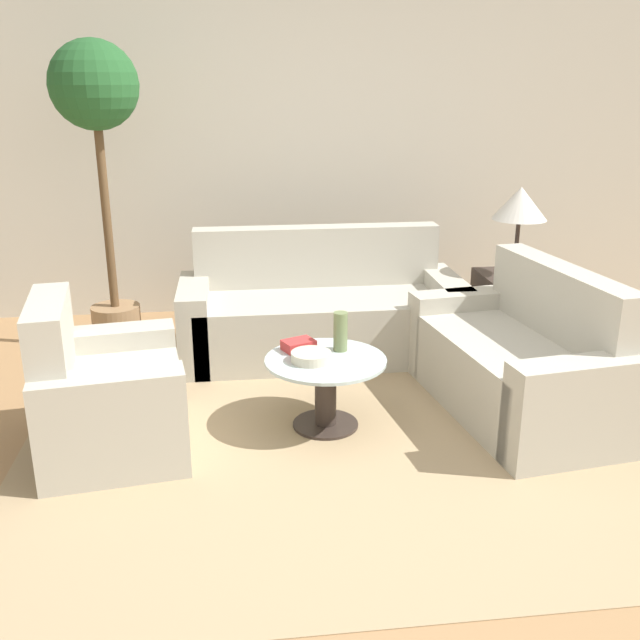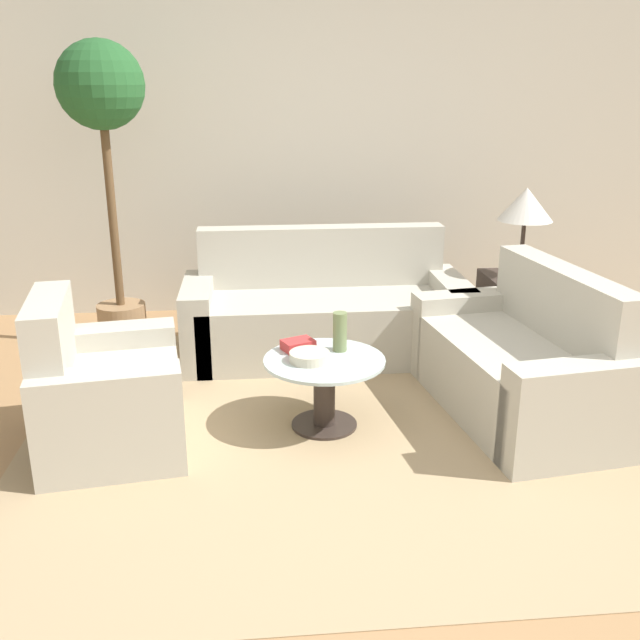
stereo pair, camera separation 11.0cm
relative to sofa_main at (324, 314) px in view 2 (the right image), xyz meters
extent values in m
plane|color=#9E754C|center=(-0.07, -1.84, -0.29)|extent=(14.00, 14.00, 0.00)
cube|color=beige|center=(-0.07, 1.12, 1.01)|extent=(10.00, 0.06, 2.60)
cube|color=tan|center=(-0.12, -1.17, -0.28)|extent=(3.27, 3.19, 0.01)
cube|color=#B2AD9E|center=(0.00, -0.08, -0.06)|extent=(1.76, 0.77, 0.44)
cube|color=#B2AD9E|center=(0.00, 0.22, 0.15)|extent=(1.76, 0.18, 0.87)
cube|color=#B2AD9E|center=(-0.88, -0.08, -0.01)|extent=(0.20, 0.77, 0.55)
cube|color=#B2AD9E|center=(0.88, -0.08, -0.01)|extent=(0.20, 0.77, 0.55)
cube|color=#B2AD9E|center=(-1.26, -1.27, -0.06)|extent=(0.80, 0.77, 0.44)
cube|color=#B2AD9E|center=(-1.52, -1.30, 0.13)|extent=(0.27, 0.70, 0.83)
cube|color=#B2AD9E|center=(-1.21, -1.60, -0.01)|extent=(0.73, 0.30, 0.55)
cube|color=#B2AD9E|center=(-1.30, -0.93, -0.01)|extent=(0.73, 0.30, 0.55)
cube|color=#B2AD9E|center=(0.99, -1.09, -0.06)|extent=(0.90, 1.35, 0.44)
cube|color=#B2AD9E|center=(1.26, -1.05, 0.14)|extent=(0.35, 1.28, 0.85)
cube|color=#B2AD9E|center=(0.90, -0.46, -0.01)|extent=(0.76, 0.30, 0.55)
cube|color=#B2AD9E|center=(1.08, -1.71, -0.01)|extent=(0.76, 0.30, 0.55)
cylinder|color=#332823|center=(-0.12, -1.17, -0.28)|extent=(0.37, 0.37, 0.02)
cylinder|color=#332823|center=(-0.12, -1.17, -0.09)|extent=(0.12, 0.12, 0.39)
cylinder|color=#B2C6C6|center=(-0.12, -1.17, 0.11)|extent=(0.67, 0.67, 0.02)
cube|color=#332823|center=(1.38, -0.07, -0.01)|extent=(0.47, 0.47, 0.55)
cylinder|color=#332823|center=(1.38, -0.07, 0.27)|extent=(0.18, 0.18, 0.02)
cylinder|color=#332823|center=(1.38, -0.07, 0.47)|extent=(0.03, 0.03, 0.37)
cone|color=beige|center=(1.38, -0.07, 0.77)|extent=(0.38, 0.38, 0.23)
cylinder|color=#93704C|center=(-1.46, 0.27, -0.13)|extent=(0.35, 0.35, 0.32)
cylinder|color=brown|center=(-1.46, 0.27, 0.71)|extent=(0.06, 0.06, 1.35)
sphere|color=#235628|center=(-1.46, 0.27, 1.54)|extent=(0.59, 0.59, 0.59)
cylinder|color=#6B7A4C|center=(-0.02, -1.05, 0.24)|extent=(0.08, 0.08, 0.22)
cylinder|color=beige|center=(-0.20, -1.20, 0.15)|extent=(0.22, 0.22, 0.05)
cube|color=#BC3333|center=(-0.25, -1.02, 0.15)|extent=(0.21, 0.18, 0.06)
camera|label=1|loc=(-0.60, -4.77, 1.56)|focal=40.00mm
camera|label=2|loc=(-0.49, -4.78, 1.56)|focal=40.00mm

